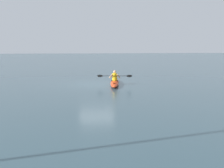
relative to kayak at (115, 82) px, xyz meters
name	(u,v)px	position (x,y,z in m)	size (l,w,h in m)	color
ground_plane	(97,84)	(1.27, -0.34, -0.16)	(160.00, 160.00, 0.00)	#334C56
kayak	(115,82)	(0.00, 0.00, 0.00)	(1.26, 4.69, 0.31)	red
kayaker	(115,76)	(0.01, 0.05, 0.46)	(2.46, 0.57, 0.72)	yellow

